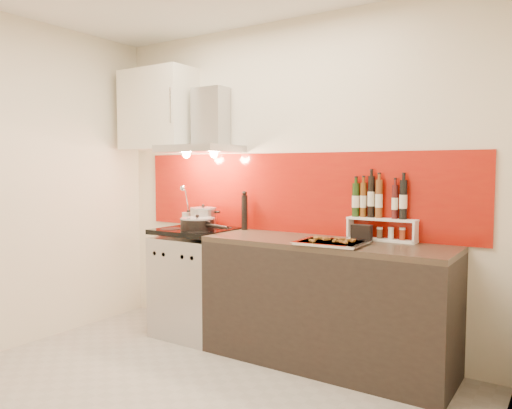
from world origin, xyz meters
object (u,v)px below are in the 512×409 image
Objects in this scene: saute_pan at (198,224)px; stock_pot at (203,217)px; counter at (325,303)px; baking_tray at (331,242)px; pepper_mill at (244,211)px; range_stove at (197,283)px.

stock_pot is at bearing 116.82° from saute_pan.
baking_tray is (0.10, -0.14, 0.47)m from counter.
stock_pot is (-1.22, 0.11, 0.54)m from counter.
saute_pan reaches higher than baking_tray.
pepper_mill reaches higher than counter.
saute_pan is 1.63× the size of pepper_mill.
stock_pot reaches higher than saute_pan.
saute_pan is (0.08, -0.07, 0.52)m from range_stove.
stock_pot is at bearing 174.73° from counter.
pepper_mill reaches higher than stock_pot.
counter is 3.36× the size of saute_pan.
counter is at bearing 127.61° from baking_tray.
saute_pan is 1.14× the size of baking_tray.
pepper_mill reaches higher than baking_tray.
stock_pot is 0.21m from saute_pan.
counter is 5.47× the size of pepper_mill.
baking_tray is at bearing -52.39° from counter.
range_stove is 1.20m from counter.
counter is 7.87× the size of stock_pot.
stock_pot is 0.43× the size of saute_pan.
pepper_mill reaches higher than saute_pan.
range_stove is at bearing 137.61° from saute_pan.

